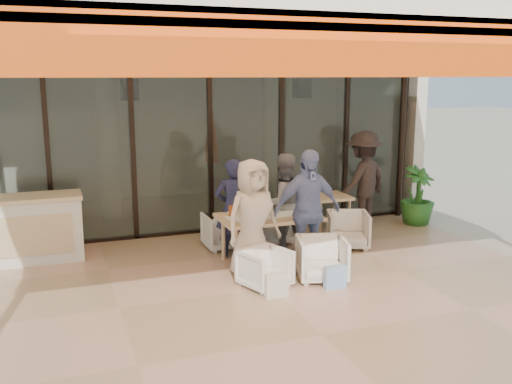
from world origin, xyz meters
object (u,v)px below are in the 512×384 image
host_counter (19,230)px  diner_periwinkle (307,210)px  side_chair (348,228)px  chair_near_right (322,257)px  diner_grey (283,203)px  dining_table (268,219)px  potted_palm (417,196)px  diner_navy (233,209)px  chair_near_left (265,267)px  side_table (328,201)px  diner_cream (253,219)px  chair_far_right (272,224)px  standing_woman (363,180)px  chair_far_left (224,229)px

host_counter → diner_periwinkle: size_ratio=1.04×
side_chair → chair_near_right: bearing=-110.8°
chair_near_right → diner_grey: size_ratio=0.42×
dining_table → diner_periwinkle: diner_periwinkle is taller
host_counter → potted_palm: size_ratio=1.63×
dining_table → diner_navy: (-0.41, 0.44, 0.10)m
chair_near_left → diner_periwinkle: bearing=10.8°
diner_periwinkle → side_table: diner_periwinkle is taller
dining_table → chair_near_right: dining_table is taller
dining_table → potted_palm: (3.47, 1.13, -0.12)m
dining_table → chair_near_right: 1.10m
diner_cream → diner_periwinkle: (0.84, 0.00, 0.05)m
host_counter → potted_palm: (7.00, -0.12, 0.04)m
chair_near_right → diner_periwinkle: diner_periwinkle is taller
side_chair → potted_palm: 2.15m
chair_near_left → diner_cream: diner_cream is taller
host_counter → chair_near_left: host_counter is taller
host_counter → chair_near_left: size_ratio=3.10×
diner_cream → host_counter: bearing=138.9°
diner_cream → chair_near_left: bearing=-102.3°
host_counter → diner_cream: 3.57m
host_counter → chair_near_left: (3.11, -2.21, -0.23)m
host_counter → dining_table: 3.75m
diner_cream → potted_palm: 4.20m
chair_near_left → chair_near_right: size_ratio=0.88×
diner_periwinkle → chair_far_right: bearing=87.3°
chair_near_right → dining_table: bearing=129.8°
side_table → side_chair: size_ratio=1.11×
diner_grey → diner_periwinkle: (0.00, -0.90, 0.09)m
chair_far_right → chair_near_right: chair_far_right is taller
dining_table → side_table: size_ratio=2.01×
side_chair → dining_table: bearing=-149.1°
chair_near_right → standing_woman: 3.04m
diner_cream → side_chair: diner_cream is taller
chair_near_right → diner_navy: 1.69m
chair_far_right → side_table: (1.09, 0.07, 0.30)m
dining_table → standing_woman: bearing=28.7°
diner_grey → standing_woman: 2.14m
side_table → side_chair: (0.00, -0.75, -0.30)m
diner_navy → standing_woman: standing_woman is taller
chair_near_right → chair_far_right: bearing=105.8°
diner_periwinkle → potted_palm: bearing=24.8°
dining_table → side_chair: dining_table is taller
chair_near_left → side_chair: bearing=12.5°
chair_far_right → standing_woman: 2.07m
diner_navy → diner_grey: diner_grey is taller
chair_far_right → diner_grey: 0.68m
diner_periwinkle → side_chair: (1.09, 0.72, -0.55)m
host_counter → chair_far_left: 3.14m
side_chair → standing_woman: standing_woman is taller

